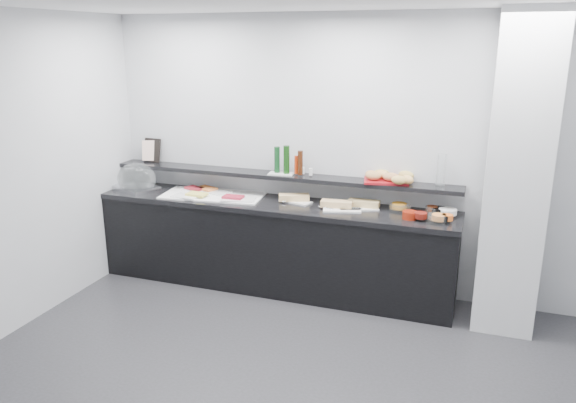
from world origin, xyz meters
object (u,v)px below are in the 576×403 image
(cloche_base, at_px, (135,188))
(bread_tray, at_px, (386,181))
(sandwich_plate_mid, at_px, (342,210))
(framed_print, at_px, (152,150))
(carafe, at_px, (441,170))
(condiment_tray, at_px, (281,174))

(cloche_base, height_order, bread_tray, bread_tray)
(sandwich_plate_mid, bearing_deg, framed_print, 156.85)
(framed_print, distance_m, bread_tray, 2.58)
(cloche_base, height_order, framed_print, framed_print)
(sandwich_plate_mid, distance_m, carafe, 0.97)
(cloche_base, relative_size, framed_print, 1.88)
(sandwich_plate_mid, height_order, bread_tray, bread_tray)
(condiment_tray, bearing_deg, bread_tray, -3.71)
(sandwich_plate_mid, bearing_deg, carafe, 0.94)
(cloche_base, relative_size, sandwich_plate_mid, 1.38)
(sandwich_plate_mid, bearing_deg, bread_tray, 20.05)
(framed_print, xyz_separation_m, condiment_tray, (1.54, -0.08, -0.12))
(cloche_base, distance_m, condiment_tray, 1.63)
(cloche_base, xyz_separation_m, sandwich_plate_mid, (2.29, -0.02, -0.01))
(cloche_base, bearing_deg, condiment_tray, 28.64)
(cloche_base, bearing_deg, framed_print, 98.40)
(framed_print, relative_size, condiment_tray, 1.05)
(cloche_base, height_order, sandwich_plate_mid, cloche_base)
(sandwich_plate_mid, height_order, carafe, carafe)
(cloche_base, relative_size, condiment_tray, 1.98)
(sandwich_plate_mid, relative_size, bread_tray, 0.86)
(condiment_tray, height_order, carafe, carafe)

